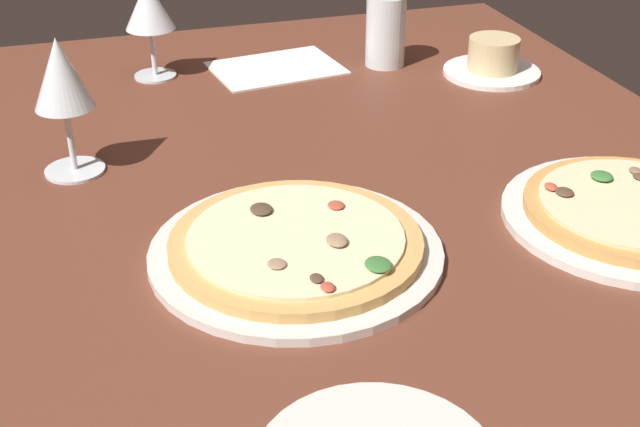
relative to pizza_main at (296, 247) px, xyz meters
The scene contains 8 objects.
dining_table 9.97cm from the pizza_main, 130.33° to the left, with size 150.00×110.00×4.00cm, color brown.
pizza_main is the anchor object (origin of this frame).
pizza_side 38.95cm from the pizza_main, 84.28° to the left, with size 29.55×29.55×3.38cm.
ramekin_on_saucer 62.71cm from the pizza_main, 134.14° to the left, with size 15.54×15.54×6.06cm.
wine_glass_far 59.79cm from the pizza_main, behind, with size 7.73×7.73×15.54cm.
wine_glass_near 36.70cm from the pizza_main, 142.31° to the right, with size 7.56×7.56×17.55cm.
water_glass 61.19cm from the pizza_main, 150.42° to the left, with size 6.50×6.50×11.49cm.
paper_menu 57.71cm from the pizza_main, 167.56° to the left, with size 14.69×20.26×0.30cm, color white.
Camera 1 is at (82.67, -28.06, 54.07)cm, focal length 49.28 mm.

